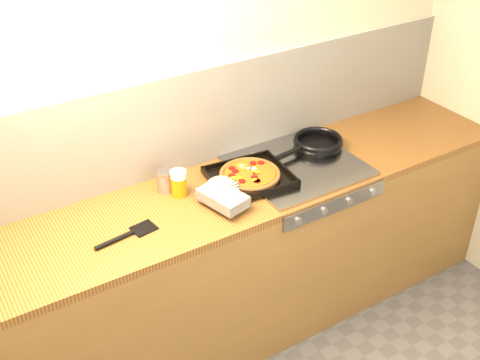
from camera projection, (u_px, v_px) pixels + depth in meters
room_shell at (189, 121)px, 2.88m from camera, size 3.20×3.20×3.20m
counter_run at (221, 266)px, 3.05m from camera, size 3.20×0.62×0.90m
stovetop at (297, 166)px, 3.01m from camera, size 0.60×0.56×0.02m
pizza_on_tray at (242, 180)px, 2.83m from camera, size 0.51×0.42×0.06m
frying_pan at (317, 143)px, 3.14m from camera, size 0.44×0.29×0.04m
tomato_can at (165, 181)px, 2.80m from camera, size 0.08×0.08×0.11m
juice_glass at (179, 183)px, 2.76m from camera, size 0.09×0.09×0.13m
wooden_spoon at (243, 163)px, 3.02m from camera, size 0.28×0.15×0.02m
black_spatula at (127, 235)px, 2.53m from camera, size 0.29×0.10×0.02m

